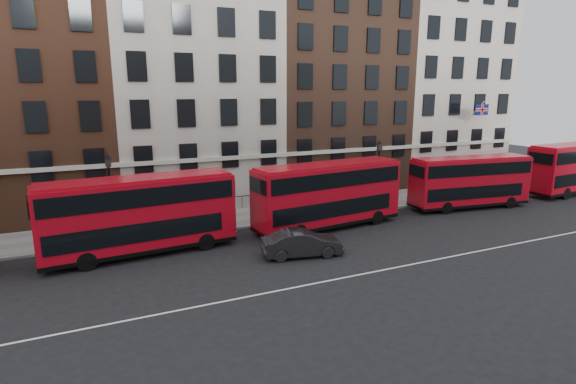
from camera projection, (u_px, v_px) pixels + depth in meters
name	position (u px, v px, depth m)	size (l,w,h in m)	color
ground	(278.00, 273.00, 23.30)	(120.00, 120.00, 0.00)	black
pavement	(221.00, 220.00, 32.59)	(80.00, 5.00, 0.15)	gray
kerb	(231.00, 229.00, 30.37)	(80.00, 0.30, 0.16)	gray
road_centre_line	(294.00, 287.00, 21.52)	(70.00, 0.12, 0.01)	white
building_terrace	(188.00, 78.00, 36.77)	(64.00, 11.95, 22.00)	#B5AE9C
bus_b	(139.00, 214.00, 25.42)	(10.89, 3.42, 4.51)	#B50918
bus_c	(328.00, 194.00, 30.40)	(10.88, 3.69, 4.48)	#B50918
bus_d	(470.00, 181.00, 35.71)	(10.09, 3.62, 4.15)	#B50918
bus_e	(576.00, 167.00, 40.92)	(11.04, 3.29, 4.58)	#B50918
car_front	(302.00, 243.00, 25.49)	(1.60, 4.58, 1.51)	#242427
lamp_post_left	(111.00, 193.00, 27.52)	(0.44, 0.44, 5.33)	black
lamp_post_right	(379.00, 171.00, 35.00)	(0.44, 0.44, 5.33)	black
traffic_light	(483.00, 169.00, 39.74)	(0.25, 0.45, 3.27)	black
iron_railings	(212.00, 205.00, 34.42)	(6.60, 0.06, 1.00)	black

